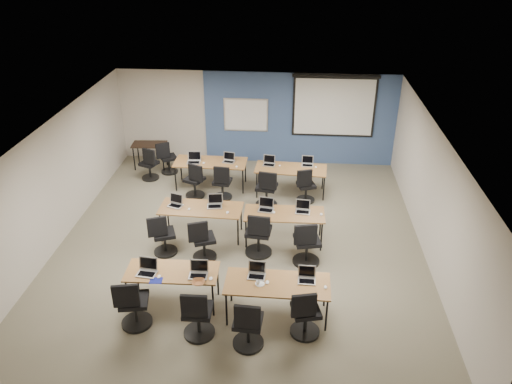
# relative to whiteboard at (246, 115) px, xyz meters

# --- Properties ---
(floor) EXTENTS (8.00, 9.00, 0.02)m
(floor) POSITION_rel_whiteboard_xyz_m (0.30, -4.43, -1.45)
(floor) COLOR #6B6354
(floor) RESTS_ON ground
(ceiling) EXTENTS (8.00, 9.00, 0.02)m
(ceiling) POSITION_rel_whiteboard_xyz_m (0.30, -4.43, 1.25)
(ceiling) COLOR white
(ceiling) RESTS_ON ground
(wall_back) EXTENTS (8.00, 0.04, 2.70)m
(wall_back) POSITION_rel_whiteboard_xyz_m (0.30, 0.07, -0.10)
(wall_back) COLOR beige
(wall_back) RESTS_ON ground
(wall_front) EXTENTS (8.00, 0.04, 2.70)m
(wall_front) POSITION_rel_whiteboard_xyz_m (0.30, -8.93, -0.10)
(wall_front) COLOR beige
(wall_front) RESTS_ON ground
(wall_left) EXTENTS (0.04, 9.00, 2.70)m
(wall_left) POSITION_rel_whiteboard_xyz_m (-3.70, -4.43, -0.10)
(wall_left) COLOR beige
(wall_left) RESTS_ON ground
(wall_right) EXTENTS (0.04, 9.00, 2.70)m
(wall_right) POSITION_rel_whiteboard_xyz_m (4.30, -4.43, -0.10)
(wall_right) COLOR beige
(wall_right) RESTS_ON ground
(blue_accent_panel) EXTENTS (5.50, 0.04, 2.70)m
(blue_accent_panel) POSITION_rel_whiteboard_xyz_m (1.55, 0.04, -0.10)
(blue_accent_panel) COLOR #3D5977
(blue_accent_panel) RESTS_ON wall_back
(whiteboard) EXTENTS (1.28, 0.03, 0.98)m
(whiteboard) POSITION_rel_whiteboard_xyz_m (0.00, 0.00, 0.00)
(whiteboard) COLOR silver
(whiteboard) RESTS_ON wall_back
(projector_screen) EXTENTS (2.40, 0.10, 1.82)m
(projector_screen) POSITION_rel_whiteboard_xyz_m (2.50, -0.02, 0.44)
(projector_screen) COLOR black
(projector_screen) RESTS_ON wall_back
(training_table_front_left) EXTENTS (1.68, 0.70, 0.73)m
(training_table_front_left) POSITION_rel_whiteboard_xyz_m (-0.72, -6.50, -0.77)
(training_table_front_left) COLOR brown
(training_table_front_left) RESTS_ON floor
(training_table_front_right) EXTENTS (1.86, 0.77, 0.73)m
(training_table_front_right) POSITION_rel_whiteboard_xyz_m (1.21, -6.69, -0.76)
(training_table_front_right) COLOR brown
(training_table_front_right) RESTS_ON floor
(training_table_mid_left) EXTENTS (1.84, 0.77, 0.73)m
(training_table_mid_left) POSITION_rel_whiteboard_xyz_m (-0.60, -4.17, -0.76)
(training_table_mid_left) COLOR brown
(training_table_mid_left) RESTS_ON floor
(training_table_mid_right) EXTENTS (1.75, 0.73, 0.73)m
(training_table_mid_right) POSITION_rel_whiteboard_xyz_m (1.26, -4.27, -0.77)
(training_table_mid_right) COLOR olive
(training_table_mid_right) RESTS_ON floor
(training_table_back_left) EXTENTS (1.91, 0.80, 0.73)m
(training_table_back_left) POSITION_rel_whiteboard_xyz_m (-0.78, -1.73, -0.76)
(training_table_back_left) COLOR brown
(training_table_back_left) RESTS_ON floor
(training_table_back_right) EXTENTS (1.84, 0.77, 0.73)m
(training_table_back_right) POSITION_rel_whiteboard_xyz_m (1.36, -1.96, -0.76)
(training_table_back_right) COLOR brown
(training_table_back_right) RESTS_ON floor
(laptop_0) EXTENTS (0.35, 0.29, 0.26)m
(laptop_0) POSITION_rel_whiteboard_xyz_m (-1.15, -6.58, -0.66)
(laptop_0) COLOR silver
(laptop_0) RESTS_ON training_table_front_left
(mouse_0) EXTENTS (0.09, 0.12, 0.04)m
(mouse_0) POSITION_rel_whiteboard_xyz_m (-0.90, -6.70, -0.71)
(mouse_0) COLOR white
(mouse_0) RESTS_ON training_table_front_left
(task_chair_0) EXTENTS (0.55, 0.55, 1.03)m
(task_chair_0) POSITION_rel_whiteboard_xyz_m (-1.27, -7.17, -1.02)
(task_chair_0) COLOR black
(task_chair_0) RESTS_ON floor
(laptop_1) EXTENTS (0.33, 0.28, 0.25)m
(laptop_1) POSITION_rel_whiteboard_xyz_m (-0.21, -6.57, -0.66)
(laptop_1) COLOR #BCBCBC
(laptop_1) RESTS_ON training_table_front_left
(mouse_1) EXTENTS (0.09, 0.12, 0.04)m
(mouse_1) POSITION_rel_whiteboard_xyz_m (0.03, -6.68, -0.71)
(mouse_1) COLOR white
(mouse_1) RESTS_ON training_table_front_left
(task_chair_1) EXTENTS (0.55, 0.55, 1.02)m
(task_chair_1) POSITION_rel_whiteboard_xyz_m (-0.11, -7.32, -1.03)
(task_chair_1) COLOR black
(task_chair_1) RESTS_ON floor
(laptop_2) EXTENTS (0.32, 0.27, 0.24)m
(laptop_2) POSITION_rel_whiteboard_xyz_m (0.83, -6.50, -0.66)
(laptop_2) COLOR #BBBBBB
(laptop_2) RESTS_ON training_table_front_right
(mouse_2) EXTENTS (0.10, 0.12, 0.04)m
(mouse_2) POSITION_rel_whiteboard_xyz_m (1.03, -6.70, -0.71)
(mouse_2) COLOR white
(mouse_2) RESTS_ON training_table_front_right
(task_chair_2) EXTENTS (0.53, 0.53, 1.01)m
(task_chair_2) POSITION_rel_whiteboard_xyz_m (0.76, -7.50, -1.03)
(task_chair_2) COLOR black
(task_chair_2) RESTS_ON floor
(laptop_3) EXTENTS (0.31, 0.27, 0.24)m
(laptop_3) POSITION_rel_whiteboard_xyz_m (1.72, -6.56, -0.66)
(laptop_3) COLOR #A2A2AF
(laptop_3) RESTS_ON training_table_front_right
(mouse_3) EXTENTS (0.08, 0.11, 0.03)m
(mouse_3) POSITION_rel_whiteboard_xyz_m (2.04, -6.75, -0.71)
(mouse_3) COLOR white
(mouse_3) RESTS_ON training_table_front_right
(task_chair_3) EXTENTS (0.52, 0.52, 1.00)m
(task_chair_3) POSITION_rel_whiteboard_xyz_m (1.70, -7.15, -1.04)
(task_chair_3) COLOR black
(task_chair_3) RESTS_ON floor
(laptop_4) EXTENTS (0.32, 0.27, 0.24)m
(laptop_4) POSITION_rel_whiteboard_xyz_m (-1.18, -4.11, -0.66)
(laptop_4) COLOR #A4A3AB
(laptop_4) RESTS_ON training_table_mid_left
(mouse_4) EXTENTS (0.07, 0.10, 0.03)m
(mouse_4) POSITION_rel_whiteboard_xyz_m (-0.85, -4.28, -0.71)
(mouse_4) COLOR white
(mouse_4) RESTS_ON training_table_mid_left
(task_chair_4) EXTENTS (0.53, 0.51, 0.99)m
(task_chair_4) POSITION_rel_whiteboard_xyz_m (-1.30, -4.96, -1.04)
(task_chair_4) COLOR black
(task_chair_4) RESTS_ON floor
(laptop_5) EXTENTS (0.33, 0.28, 0.25)m
(laptop_5) POSITION_rel_whiteboard_xyz_m (-0.30, -4.06, -0.66)
(laptop_5) COLOR #B2B2B5
(laptop_5) RESTS_ON training_table_mid_left
(mouse_5) EXTENTS (0.07, 0.11, 0.04)m
(mouse_5) POSITION_rel_whiteboard_xyz_m (0.02, -4.35, -0.71)
(mouse_5) COLOR white
(mouse_5) RESTS_ON training_table_mid_left
(task_chair_5) EXTENTS (0.53, 0.51, 0.99)m
(task_chair_5) POSITION_rel_whiteboard_xyz_m (-0.42, -5.08, -1.04)
(task_chair_5) COLOR black
(task_chair_5) RESTS_ON floor
(laptop_6) EXTENTS (0.33, 0.28, 0.25)m
(laptop_6) POSITION_rel_whiteboard_xyz_m (0.85, -4.13, -0.66)
(laptop_6) COLOR #BABABF
(laptop_6) RESTS_ON training_table_mid_right
(mouse_6) EXTENTS (0.07, 0.11, 0.04)m
(mouse_6) POSITION_rel_whiteboard_xyz_m (1.03, -4.26, -0.71)
(mouse_6) COLOR white
(mouse_6) RESTS_ON training_table_mid_right
(task_chair_6) EXTENTS (0.58, 0.58, 1.05)m
(task_chair_6) POSITION_rel_whiteboard_xyz_m (0.74, -4.82, -1.01)
(task_chair_6) COLOR black
(task_chair_6) RESTS_ON floor
(laptop_7) EXTENTS (0.32, 0.27, 0.24)m
(laptop_7) POSITION_rel_whiteboard_xyz_m (1.66, -4.15, -0.66)
(laptop_7) COLOR silver
(laptop_7) RESTS_ON training_table_mid_right
(mouse_7) EXTENTS (0.09, 0.12, 0.04)m
(mouse_7) POSITION_rel_whiteboard_xyz_m (2.06, -4.27, -0.71)
(mouse_7) COLOR white
(mouse_7) RESTS_ON training_table_mid_right
(task_chair_7) EXTENTS (0.57, 0.57, 1.05)m
(task_chair_7) POSITION_rel_whiteboard_xyz_m (1.74, -5.07, -1.01)
(task_chair_7) COLOR black
(task_chair_7) RESTS_ON floor
(laptop_8) EXTENTS (0.35, 0.30, 0.26)m
(laptop_8) POSITION_rel_whiteboard_xyz_m (-1.22, -1.78, -0.65)
(laptop_8) COLOR #B8B8BA
(laptop_8) RESTS_ON training_table_back_left
(mouse_8) EXTENTS (0.07, 0.10, 0.04)m
(mouse_8) POSITION_rel_whiteboard_xyz_m (-0.95, -1.85, -0.71)
(mouse_8) COLOR white
(mouse_8) RESTS_ON training_table_back_left
(task_chair_8) EXTENTS (0.54, 0.50, 0.98)m
(task_chair_8) POSITION_rel_whiteboard_xyz_m (-1.10, -2.37, -1.05)
(task_chair_8) COLOR black
(task_chair_8) RESTS_ON floor
(laptop_9) EXTENTS (0.31, 0.26, 0.24)m
(laptop_9) POSITION_rel_whiteboard_xyz_m (-0.30, -1.67, -0.66)
(laptop_9) COLOR silver
(laptop_9) RESTS_ON training_table_back_left
(mouse_9) EXTENTS (0.07, 0.10, 0.03)m
(mouse_9) POSITION_rel_whiteboard_xyz_m (-0.05, -2.00, -0.71)
(mouse_9) COLOR white
(mouse_9) RESTS_ON training_table_back_left
(task_chair_9) EXTENTS (0.50, 0.50, 0.98)m
(task_chair_9) POSITION_rel_whiteboard_xyz_m (-0.38, -2.42, -1.05)
(task_chair_9) COLOR black
(task_chair_9) RESTS_ON floor
(laptop_10) EXTENTS (0.31, 0.26, 0.24)m
(laptop_10) POSITION_rel_whiteboard_xyz_m (0.78, -1.78, -0.66)
(laptop_10) COLOR silver
(laptop_10) RESTS_ON training_table_back_right
(mouse_10) EXTENTS (0.06, 0.09, 0.03)m
(mouse_10) POSITION_rel_whiteboard_xyz_m (1.06, -1.85, -0.71)
(mouse_10) COLOR white
(mouse_10) RESTS_ON training_table_back_right
(task_chair_10) EXTENTS (0.55, 0.55, 1.02)m
(task_chair_10) POSITION_rel_whiteboard_xyz_m (0.78, -2.71, -1.03)
(task_chair_10) COLOR black
(task_chair_10) RESTS_ON floor
(laptop_11) EXTENTS (0.30, 0.26, 0.23)m
(laptop_11) POSITION_rel_whiteboard_xyz_m (1.79, -1.73, -0.66)
(laptop_11) COLOR #A7A6B3
(laptop_11) RESTS_ON training_table_back_right
(mouse_11) EXTENTS (0.08, 0.10, 0.03)m
(mouse_11) POSITION_rel_whiteboard_xyz_m (2.00, -1.86, -0.71)
(mouse_11) COLOR white
(mouse_11) RESTS_ON training_table_back_right
(task_chair_11) EXTENTS (0.49, 0.47, 0.96)m
(task_chair_11) POSITION_rel_whiteboard_xyz_m (1.75, -2.40, -1.06)
(task_chair_11) COLOR black
(task_chair_11) RESTS_ON floor
(blue_mousepad) EXTENTS (0.23, 0.20, 0.01)m
(blue_mousepad) POSITION_rel_whiteboard_xyz_m (-0.93, -6.80, -0.72)
(blue_mousepad) COLOR navy
(blue_mousepad) RESTS_ON training_table_front_left
(snack_bowl) EXTENTS (0.27, 0.27, 0.06)m
(snack_bowl) POSITION_rel_whiteboard_xyz_m (-0.17, -6.83, -0.69)
(snack_bowl) COLOR brown
(snack_bowl) RESTS_ON training_table_front_left
(snack_plate) EXTENTS (0.19, 0.19, 0.01)m
(snack_plate) POSITION_rel_whiteboard_xyz_m (0.90, -6.75, -0.71)
(snack_plate) COLOR white
(snack_plate) RESTS_ON training_table_front_right
(coffee_cup) EXTENTS (0.06, 0.06, 0.05)m
(coffee_cup) POSITION_rel_whiteboard_xyz_m (0.87, -6.77, -0.68)
(coffee_cup) COLOR white
(coffee_cup) RESTS_ON snack_plate
(utility_table) EXTENTS (0.97, 0.54, 0.75)m
(utility_table) POSITION_rel_whiteboard_xyz_m (-2.73, -0.70, -0.79)
(utility_table) COLOR black
(utility_table) RESTS_ON floor
(spare_chair_a) EXTENTS (0.53, 0.48, 0.96)m
(spare_chair_a) POSITION_rel_whiteboard_xyz_m (-2.15, -1.01, -1.05)
(spare_chair_a) COLOR black
(spare_chair_a) RESTS_ON floor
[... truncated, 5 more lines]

